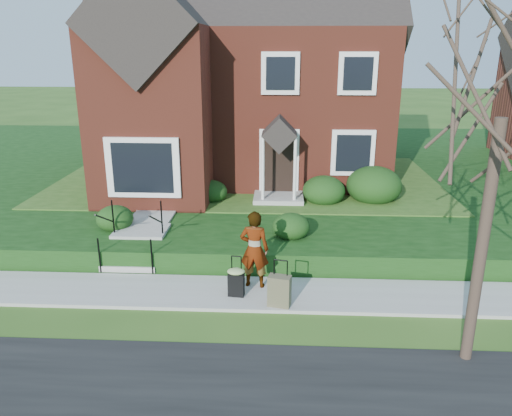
# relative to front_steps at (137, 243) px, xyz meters

# --- Properties ---
(ground) EXTENTS (120.00, 120.00, 0.00)m
(ground) POSITION_rel_front_steps_xyz_m (2.50, -1.84, -0.47)
(ground) COLOR #2D5119
(ground) RESTS_ON ground
(sidewalk) EXTENTS (60.00, 1.60, 0.08)m
(sidewalk) POSITION_rel_front_steps_xyz_m (2.50, -1.84, -0.43)
(sidewalk) COLOR #9E9B93
(sidewalk) RESTS_ON ground
(terrace) EXTENTS (44.00, 20.00, 0.60)m
(terrace) POSITION_rel_front_steps_xyz_m (6.50, 9.06, -0.17)
(terrace) COLOR black
(terrace) RESTS_ON ground
(walkway) EXTENTS (1.20, 6.00, 0.06)m
(walkway) POSITION_rel_front_steps_xyz_m (0.00, 3.16, 0.16)
(walkway) COLOR #9E9B93
(walkway) RESTS_ON terrace
(main_house) EXTENTS (10.40, 10.20, 9.40)m
(main_house) POSITION_rel_front_steps_xyz_m (2.29, 7.76, 4.79)
(main_house) COLOR maroon
(main_house) RESTS_ON terrace
(front_steps) EXTENTS (1.40, 2.02, 1.50)m
(front_steps) POSITION_rel_front_steps_xyz_m (0.00, 0.00, 0.00)
(front_steps) COLOR #9E9B93
(front_steps) RESTS_ON ground
(foundation_shrubs) EXTENTS (10.17, 4.82, 1.25)m
(foundation_shrubs) POSITION_rel_front_steps_xyz_m (3.22, 3.25, 0.65)
(foundation_shrubs) COLOR #173710
(foundation_shrubs) RESTS_ON terrace
(woman) EXTENTS (0.71, 0.51, 1.83)m
(woman) POSITION_rel_front_steps_xyz_m (3.19, -1.52, 0.52)
(woman) COLOR #999999
(woman) RESTS_ON sidewalk
(suitcase_black) EXTENTS (0.42, 0.36, 0.94)m
(suitcase_black) POSITION_rel_front_steps_xyz_m (2.81, -2.03, -0.03)
(suitcase_black) COLOR black
(suitcase_black) RESTS_ON sidewalk
(suitcase_olive) EXTENTS (0.53, 0.37, 1.04)m
(suitcase_olive) POSITION_rel_front_steps_xyz_m (3.77, -2.43, -0.05)
(suitcase_olive) COLOR brown
(suitcase_olive) RESTS_ON sidewalk
(tree_verge) EXTENTS (4.76, 4.76, 6.81)m
(tree_verge) POSITION_rel_front_steps_xyz_m (7.18, -4.05, 4.28)
(tree_verge) COLOR #4D3C2E
(tree_verge) RESTS_ON ground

